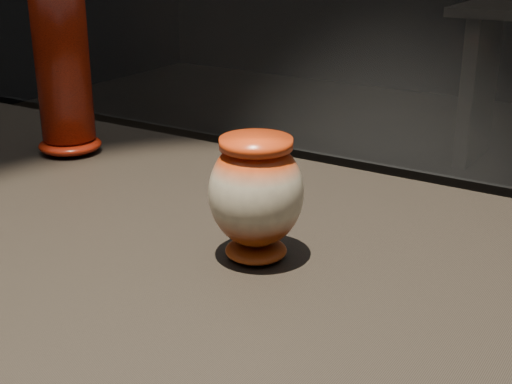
# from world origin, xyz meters

# --- Properties ---
(main_vase) EXTENTS (0.15, 0.15, 0.16)m
(main_vase) POSITION_xyz_m (0.08, -0.00, 0.99)
(main_vase) COLOR maroon
(main_vase) RESTS_ON display_plinth
(tall_vase) EXTENTS (0.12, 0.12, 0.38)m
(tall_vase) POSITION_xyz_m (-0.47, 0.20, 1.08)
(tall_vase) COLOR #AB200B
(tall_vase) RESTS_ON display_plinth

